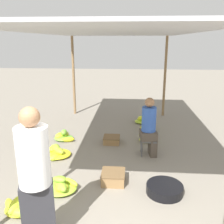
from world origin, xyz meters
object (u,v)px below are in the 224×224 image
(banana_pile_left_1, at_px, (56,152))
(vendor_foreground, at_px, (35,177))
(stool, at_px, (148,142))
(banana_pile_left_0, at_px, (61,186))
(vendor_seated, at_px, (149,126))
(crate_near, at_px, (112,140))
(banana_pile_right_1, at_px, (147,137))
(crate_mid, at_px, (113,177))
(basin_black, at_px, (165,189))
(banana_pile_right_0, at_px, (143,120))
(banana_pile_left_2, at_px, (64,136))
(banana_pile_left_3, at_px, (19,207))
(banana_pile_right_2, at_px, (147,128))

(banana_pile_left_1, bearing_deg, vendor_foreground, -78.09)
(stool, relative_size, banana_pile_left_0, 0.62)
(vendor_seated, height_order, crate_near, vendor_seated)
(banana_pile_right_1, bearing_deg, crate_mid, -109.91)
(basin_black, relative_size, crate_mid, 1.46)
(basin_black, xyz_separation_m, crate_mid, (-0.86, 0.25, 0.03))
(banana_pile_left_0, bearing_deg, vendor_seated, 44.43)
(banana_pile_right_0, xyz_separation_m, crate_mid, (-0.65, -3.38, 0.02))
(crate_near, distance_m, crate_mid, 1.76)
(banana_pile_left_0, relative_size, crate_near, 1.51)
(basin_black, height_order, banana_pile_left_0, banana_pile_left_0)
(vendor_foreground, height_order, basin_black, vendor_foreground)
(banana_pile_left_2, relative_size, banana_pile_left_3, 0.99)
(basin_black, relative_size, banana_pile_left_2, 1.09)
(banana_pile_left_1, bearing_deg, banana_pile_right_2, 40.60)
(banana_pile_left_0, height_order, banana_pile_left_3, banana_pile_left_0)
(banana_pile_left_3, height_order, banana_pile_right_1, banana_pile_right_1)
(banana_pile_right_0, xyz_separation_m, crate_near, (-0.82, -1.63, -0.00))
(basin_black, xyz_separation_m, banana_pile_left_2, (-2.23, 2.11, 0.01))
(basin_black, height_order, banana_pile_right_1, banana_pile_right_1)
(banana_pile_right_0, height_order, banana_pile_right_1, banana_pile_right_1)
(vendor_foreground, xyz_separation_m, banana_pile_left_3, (-0.50, 0.51, -0.81))
(basin_black, bearing_deg, banana_pile_left_1, 150.98)
(basin_black, distance_m, crate_near, 2.25)
(banana_pile_left_2, bearing_deg, stool, -18.75)
(banana_pile_left_1, bearing_deg, stool, 6.70)
(basin_black, distance_m, banana_pile_right_1, 2.19)
(banana_pile_right_1, relative_size, crate_mid, 1.11)
(stool, xyz_separation_m, banana_pile_left_3, (-1.96, -2.05, -0.22))
(banana_pile_right_1, bearing_deg, banana_pile_left_2, -178.11)
(vendor_seated, xyz_separation_m, crate_mid, (-0.68, -1.17, -0.55))
(banana_pile_left_3, bearing_deg, banana_pile_right_0, 65.42)
(vendor_seated, distance_m, banana_pile_left_0, 2.20)
(banana_pile_left_1, distance_m, banana_pile_right_2, 2.69)
(vendor_foreground, relative_size, banana_pile_left_1, 2.85)
(vendor_foreground, bearing_deg, banana_pile_left_0, 91.91)
(banana_pile_right_1, bearing_deg, crate_near, -168.44)
(banana_pile_right_0, distance_m, crate_mid, 3.45)
(crate_mid, bearing_deg, banana_pile_left_0, -158.82)
(vendor_seated, xyz_separation_m, banana_pile_left_3, (-1.98, -2.05, -0.57))
(banana_pile_left_2, bearing_deg, banana_pile_left_3, -88.27)
(stool, height_order, banana_pile_right_0, stool)
(stool, height_order, banana_pile_left_1, stool)
(vendor_seated, xyz_separation_m, banana_pile_right_0, (-0.03, 2.22, -0.57))
(crate_mid, bearing_deg, vendor_seated, 59.57)
(vendor_seated, relative_size, basin_black, 2.14)
(vendor_seated, height_order, banana_pile_right_0, vendor_seated)
(basin_black, relative_size, banana_pile_right_2, 1.01)
(vendor_seated, relative_size, crate_near, 3.23)
(vendor_seated, bearing_deg, crate_near, 145.22)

